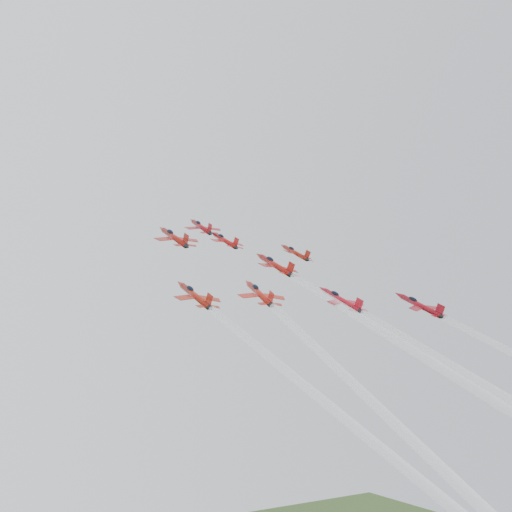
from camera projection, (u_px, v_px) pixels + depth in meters
jet_lead at (201, 226)px, 143.21m from camera, size 9.70×12.60×7.35m
jet_row2_left at (174, 237)px, 126.15m from camera, size 10.56×13.72×7.99m
jet_row2_center at (225, 240)px, 135.43m from camera, size 9.12×11.85×6.91m
jet_row2_right at (295, 252)px, 141.49m from camera, size 8.93×11.60×6.76m
jet_center at (447, 384)px, 82.59m from camera, size 10.56×101.96×54.51m
jet_rear_farleft at (344, 449)px, 58.58m from camera, size 8.54×82.42×44.06m
jet_rear_left at (438, 440)px, 65.55m from camera, size 9.16×88.48×47.30m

